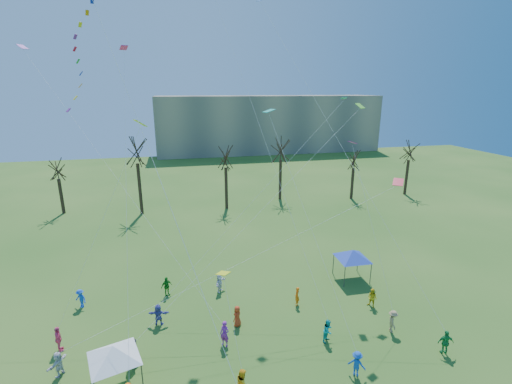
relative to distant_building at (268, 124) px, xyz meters
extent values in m
cube|color=gray|center=(0.00, 0.00, 0.00)|extent=(60.00, 14.00, 15.00)
cylinder|color=black|center=(-41.23, -44.37, -5.03)|extent=(0.44, 0.44, 4.93)
cylinder|color=black|center=(-30.54, -47.03, -3.94)|extent=(0.44, 0.44, 7.11)
cylinder|color=black|center=(-18.70, -47.37, -4.48)|extent=(0.44, 0.44, 6.05)
cylinder|color=black|center=(-9.85, -44.72, -4.38)|extent=(0.44, 0.44, 6.24)
cylinder|color=black|center=(1.26, -46.94, -5.02)|extent=(0.44, 0.44, 4.96)
cylinder|color=black|center=(10.99, -46.72, -4.63)|extent=(0.44, 0.44, 5.74)
cylinder|color=white|center=(-26.26, -78.89, 4.85)|extent=(0.02, 0.02, 24.18)
cylinder|color=#3F3F44|center=(-28.10, -78.82, -6.52)|extent=(0.08, 0.08, 1.97)
cylinder|color=#3F3F44|center=(-31.14, -77.19, -6.52)|extent=(0.08, 0.08, 1.97)
cylinder|color=#3F3F44|center=(-28.80, -76.49, -6.52)|extent=(0.08, 0.08, 1.97)
pyramid|color=white|center=(-29.62, -78.01, -5.11)|extent=(3.59, 3.59, 0.84)
cylinder|color=#3F3F44|center=(-11.79, -70.91, -6.50)|extent=(0.07, 0.07, 1.99)
cylinder|color=#3F3F44|center=(-9.32, -70.98, -6.50)|extent=(0.07, 0.07, 1.99)
cylinder|color=#3F3F44|center=(-11.72, -68.44, -6.50)|extent=(0.07, 0.07, 1.99)
cylinder|color=#3F3F44|center=(-9.25, -68.52, -6.50)|extent=(0.07, 0.07, 1.99)
pyramid|color=#2440B5|center=(-10.52, -69.71, -5.08)|extent=(3.80, 3.80, 0.85)
imported|color=yellow|center=(-22.62, -80.34, -6.58)|extent=(0.81, 0.98, 1.84)
imported|color=blue|center=(-15.64, -80.32, -6.68)|extent=(1.20, 1.16, 1.64)
imported|color=#1F8F43|center=(-9.11, -79.94, -6.64)|extent=(1.08, 0.66, 1.72)
imported|color=silver|center=(-33.14, -76.30, -6.70)|extent=(1.12, 1.53, 1.60)
imported|color=black|center=(-28.81, -76.37, -6.60)|extent=(0.97, 1.05, 1.81)
imported|color=purple|center=(-23.02, -75.96, -6.58)|extent=(0.79, 0.76, 1.83)
imported|color=#0BA2A2|center=(-16.06, -77.09, -6.68)|extent=(1.02, 0.99, 1.65)
imported|color=#9F8557|center=(-11.20, -77.22, -6.66)|extent=(0.94, 1.23, 1.69)
imported|color=#FF5488|center=(-33.75, -74.04, -6.59)|extent=(0.78, 1.15, 1.81)
imported|color=#4C4EA6|center=(-27.44, -72.65, -6.68)|extent=(1.58, 0.75, 1.64)
imported|color=red|center=(-21.83, -74.07, -6.71)|extent=(0.89, 0.91, 1.59)
imported|color=#FE630D|center=(-16.73, -72.58, -6.72)|extent=(0.51, 0.65, 1.57)
imported|color=gold|center=(-10.99, -74.14, -6.72)|extent=(0.91, 0.96, 1.57)
imported|color=blue|center=(-33.53, -69.05, -6.72)|extent=(1.15, 1.06, 1.56)
imported|color=#1C831C|center=(-26.91, -68.80, -6.66)|extent=(1.05, 0.85, 1.68)
imported|color=silver|center=(-22.50, -69.20, -6.69)|extent=(1.26, 1.51, 1.63)
cube|color=#FF2AA1|center=(-28.66, -67.19, 12.08)|extent=(0.70, 0.77, 0.29)
cylinder|color=white|center=(-28.65, -73.56, 2.94)|extent=(0.01, 0.01, 21.96)
cube|color=yellow|center=(-23.22, -77.69, -1.09)|extent=(0.91, 0.92, 0.18)
cylinder|color=white|center=(-22.92, -79.01, -3.65)|extent=(0.01, 0.01, 5.44)
cube|color=#18B595|center=(-18.85, -71.23, 7.72)|extent=(0.93, 0.84, 0.23)
cylinder|color=white|center=(-17.24, -75.78, 0.76)|extent=(0.01, 0.01, 16.60)
cube|color=blue|center=(-17.37, -62.48, 16.72)|extent=(0.81, 0.78, 0.29)
cylinder|color=white|center=(-13.24, -71.21, 5.26)|extent=(0.01, 0.01, 29.67)
cube|color=red|center=(-12.36, -77.67, 3.76)|extent=(0.92, 0.94, 0.32)
cylinder|color=white|center=(-22.75, -76.99, -1.22)|extent=(0.01, 0.01, 22.92)
cube|color=#67DD34|center=(-9.95, -67.90, 7.84)|extent=(0.80, 0.86, 0.42)
cylinder|color=white|center=(-19.38, -72.13, 0.82)|extent=(0.01, 0.01, 24.76)
cube|color=#AF36BF|center=(-37.21, -61.33, 12.55)|extent=(0.91, 0.89, 0.39)
cylinder|color=white|center=(-30.12, -68.65, 3.17)|extent=(0.01, 0.01, 27.42)
cylinder|color=white|center=(-18.87, -70.00, 5.60)|extent=(0.01, 0.01, 27.77)
cube|color=#CF2293|center=(-12.86, -72.53, 5.47)|extent=(0.68, 0.58, 0.21)
cylinder|color=white|center=(-12.03, -74.88, -0.37)|extent=(0.01, 0.01, 12.31)
cube|color=#D5F81A|center=(-27.32, -74.97, 7.37)|extent=(0.80, 0.75, 0.42)
cylinder|color=white|center=(-30.54, -74.51, 0.58)|extent=(0.01, 0.01, 14.68)
cube|color=teal|center=(-11.17, -67.25, 8.47)|extent=(0.60, 0.71, 0.20)
cylinder|color=white|center=(-19.31, -69.95, 1.13)|extent=(0.01, 0.01, 22.31)
camera|label=1|loc=(-25.49, -96.21, 9.21)|focal=25.00mm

